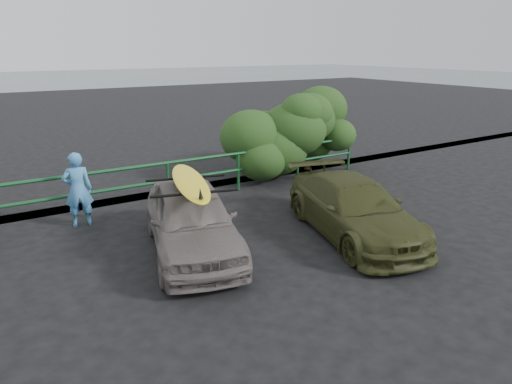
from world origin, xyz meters
TOP-DOWN VIEW (x-y plane):
  - ground at (0.00, 0.00)m, footprint 80.00×80.00m
  - guardrail at (0.00, 5.00)m, footprint 14.00×0.08m
  - shrub_right at (5.00, 5.50)m, footprint 3.20×2.40m
  - sedan at (0.29, 2.00)m, footprint 2.46×4.05m
  - olive_vehicle at (3.43, 1.01)m, footprint 2.57×4.27m
  - man at (-1.21, 4.51)m, footprint 0.64×0.46m
  - roof_rack at (0.29, 2.00)m, footprint 1.74×1.42m
  - surfboard at (0.29, 2.00)m, footprint 1.23×2.73m

SIDE VIEW (x-z plane):
  - ground at x=0.00m, z-range 0.00..0.00m
  - guardrail at x=0.00m, z-range 0.00..1.04m
  - olive_vehicle at x=3.43m, z-range 0.00..1.16m
  - sedan at x=0.29m, z-range 0.00..1.29m
  - man at x=-1.21m, z-range 0.00..1.62m
  - shrub_right at x=5.00m, z-range 0.00..2.27m
  - roof_rack at x=0.29m, z-range 1.29..1.34m
  - surfboard at x=0.29m, z-range 1.34..1.42m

